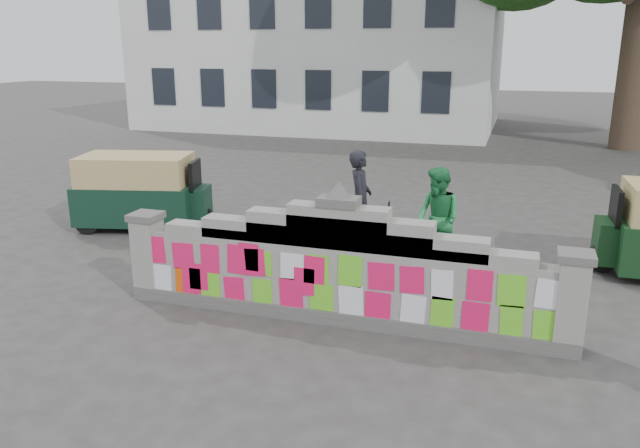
# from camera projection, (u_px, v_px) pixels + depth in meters

# --- Properties ---
(ground) EXTENTS (100.00, 100.00, 0.00)m
(ground) POSITION_uv_depth(u_px,v_px,m) (338.00, 320.00, 8.83)
(ground) COLOR #383533
(ground) RESTS_ON ground
(parapet_wall) EXTENTS (6.48, 0.44, 2.01)m
(parapet_wall) POSITION_uv_depth(u_px,v_px,m) (338.00, 271.00, 8.62)
(parapet_wall) COLOR #4C4C49
(parapet_wall) RESTS_ON ground
(building) EXTENTS (16.00, 10.00, 8.90)m
(building) POSITION_uv_depth(u_px,v_px,m) (326.00, 40.00, 29.90)
(building) COLOR silver
(building) RESTS_ON ground
(cyclist_bike) EXTENTS (2.05, 1.06, 1.03)m
(cyclist_bike) POSITION_uv_depth(u_px,v_px,m) (359.00, 231.00, 11.28)
(cyclist_bike) COLOR black
(cyclist_bike) RESTS_ON ground
(cyclist_rider) EXTENTS (0.54, 0.71, 1.74)m
(cyclist_rider) POSITION_uv_depth(u_px,v_px,m) (360.00, 212.00, 11.18)
(cyclist_rider) COLOR black
(cyclist_rider) RESTS_ON ground
(pedestrian) EXTENTS (1.08, 1.09, 1.78)m
(pedestrian) POSITION_uv_depth(u_px,v_px,m) (438.00, 219.00, 10.68)
(pedestrian) COLOR #258A47
(pedestrian) RESTS_ON ground
(rickshaw_left) EXTENTS (2.91, 1.85, 1.56)m
(rickshaw_left) POSITION_uv_depth(u_px,v_px,m) (141.00, 191.00, 13.13)
(rickshaw_left) COLOR black
(rickshaw_left) RESTS_ON ground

